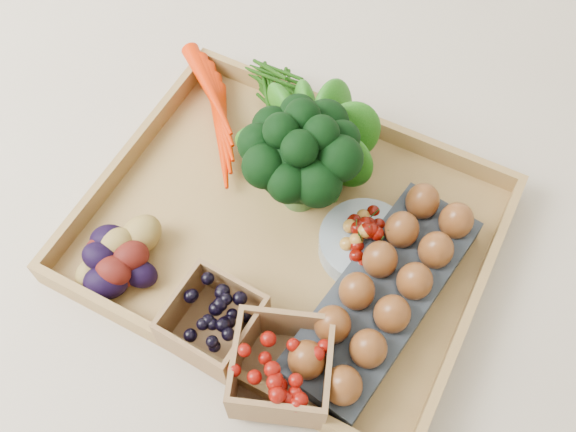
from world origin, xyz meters
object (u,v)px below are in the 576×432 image
at_px(tray, 288,234).
at_px(egg_carton, 382,297).
at_px(cherry_bowl, 365,244).
at_px(broccoli, 300,173).

bearing_deg(tray, egg_carton, -13.41).
bearing_deg(cherry_bowl, tray, -167.34).
distance_m(tray, broccoli, 0.09).
relative_size(tray, egg_carton, 1.66).
bearing_deg(egg_carton, broccoli, 159.15).
xyz_separation_m(tray, cherry_bowl, (0.11, 0.02, 0.02)).
distance_m(tray, egg_carton, 0.17).
height_order(cherry_bowl, egg_carton, egg_carton).
xyz_separation_m(tray, broccoli, (-0.01, 0.06, 0.07)).
height_order(broccoli, egg_carton, broccoli).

